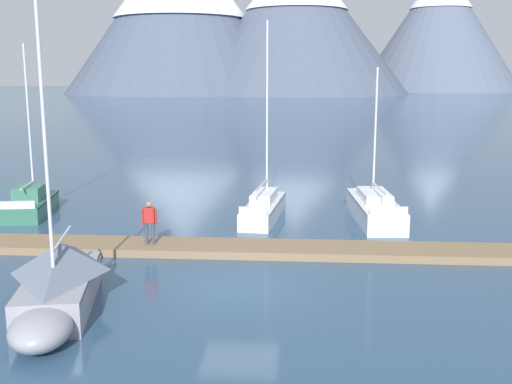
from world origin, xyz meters
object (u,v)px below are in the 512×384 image
at_px(sailboat_nearest_berth, 32,202).
at_px(person_on_dock, 149,220).
at_px(sailboat_mid_dock_port, 265,205).
at_px(sailboat_mid_dock_starboard, 372,206).
at_px(sailboat_second_berth, 57,283).

distance_m(sailboat_nearest_berth, person_on_dock, 9.77).
xyz_separation_m(sailboat_nearest_berth, sailboat_mid_dock_port, (11.56, 0.28, -0.02)).
bearing_deg(person_on_dock, sailboat_nearest_berth, 140.95).
height_order(sailboat_mid_dock_port, person_on_dock, sailboat_mid_dock_port).
bearing_deg(sailboat_mid_dock_starboard, person_on_dock, -143.97).
relative_size(sailboat_mid_dock_starboard, person_on_dock, 4.59).
xyz_separation_m(sailboat_mid_dock_starboard, person_on_dock, (-9.14, -6.65, 0.68)).
xyz_separation_m(sailboat_second_berth, person_on_dock, (1.09, 6.17, 0.40)).
height_order(sailboat_nearest_berth, sailboat_second_berth, sailboat_second_berth).
distance_m(sailboat_second_berth, sailboat_mid_dock_starboard, 16.40).
xyz_separation_m(sailboat_nearest_berth, person_on_dock, (7.57, -6.14, 0.70)).
relative_size(sailboat_second_berth, sailboat_mid_dock_starboard, 1.14).
relative_size(sailboat_nearest_berth, person_on_dock, 4.87).
relative_size(sailboat_mid_dock_port, person_on_dock, 5.48).
relative_size(sailboat_second_berth, person_on_dock, 5.22).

